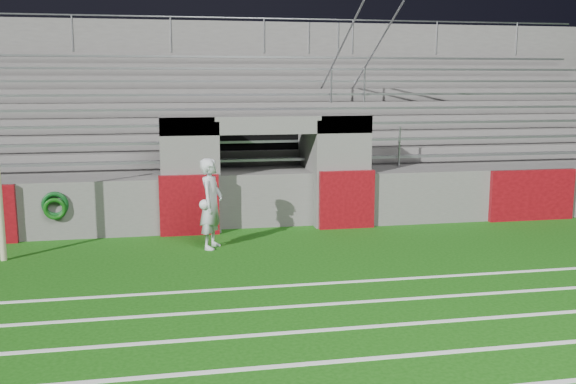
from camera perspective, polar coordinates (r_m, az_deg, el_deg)
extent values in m
plane|color=#144B0C|center=(11.82, 0.69, -6.77)|extent=(90.00, 90.00, 0.00)
cube|color=white|center=(8.17, 6.47, -14.57)|extent=(28.00, 0.09, 0.01)
cube|color=white|center=(9.06, 4.56, -12.04)|extent=(28.00, 0.09, 0.01)
cube|color=white|center=(9.96, 3.02, -9.95)|extent=(28.00, 0.09, 0.01)
cube|color=white|center=(10.88, 1.75, -8.21)|extent=(28.00, 0.09, 0.01)
cube|color=#555351|center=(17.62, 23.79, 0.01)|extent=(10.60, 0.35, 1.25)
cube|color=#555351|center=(14.75, -8.91, 1.62)|extent=(1.20, 1.00, 2.60)
cube|color=#555351|center=(15.29, 4.70, 2.00)|extent=(1.20, 1.00, 2.60)
cube|color=black|center=(16.59, -2.89, 2.46)|extent=(2.60, 0.20, 2.50)
cube|color=#555351|center=(15.38, -6.56, 1.83)|extent=(0.10, 2.20, 2.50)
cube|color=#555351|center=(15.72, 1.83, 2.06)|extent=(0.10, 2.20, 2.50)
cube|color=#555351|center=(14.80, -2.01, 6.05)|extent=(4.80, 1.00, 0.40)
cube|color=#555351|center=(18.72, -3.80, 2.98)|extent=(26.00, 8.00, 0.20)
cube|color=#555351|center=(18.80, -3.77, 1.09)|extent=(26.00, 8.00, 1.05)
cube|color=#5B070D|center=(14.31, -8.76, -1.16)|extent=(1.30, 0.15, 1.35)
cube|color=#5B070D|center=(14.86, 5.24, -0.68)|extent=(1.30, 0.15, 1.35)
cube|color=#5B070D|center=(16.78, 20.86, -0.25)|extent=(2.20, 0.15, 1.25)
cube|color=gray|center=(15.80, -2.50, 2.90)|extent=(23.00, 0.28, 0.06)
cube|color=#555351|center=(16.64, -2.93, 3.14)|extent=(24.00, 0.75, 0.38)
cube|color=gray|center=(16.50, -2.89, 4.51)|extent=(23.00, 0.28, 0.06)
cube|color=#555351|center=(17.36, -3.27, 4.04)|extent=(24.00, 0.75, 0.76)
cube|color=gray|center=(17.21, -3.25, 6.00)|extent=(23.00, 0.28, 0.06)
cube|color=#555351|center=(18.08, -3.59, 4.88)|extent=(24.00, 0.75, 1.14)
cube|color=gray|center=(17.93, -3.58, 7.37)|extent=(23.00, 0.28, 0.06)
cube|color=#555351|center=(18.81, -3.89, 5.65)|extent=(24.00, 0.75, 1.52)
cube|color=gray|center=(18.66, -3.89, 8.63)|extent=(23.00, 0.28, 0.06)
cube|color=#555351|center=(19.54, -4.17, 6.36)|extent=(24.00, 0.75, 1.90)
cube|color=gray|center=(19.40, -4.18, 9.79)|extent=(23.00, 0.28, 0.06)
cube|color=#555351|center=(20.27, -4.42, 7.02)|extent=(24.00, 0.75, 2.28)
cube|color=gray|center=(20.15, -4.44, 10.87)|extent=(23.00, 0.28, 0.06)
cube|color=#555351|center=(21.01, -4.66, 7.63)|extent=(24.00, 0.75, 2.66)
cube|color=gray|center=(20.91, -4.69, 11.87)|extent=(23.00, 0.28, 0.06)
cube|color=#555351|center=(21.68, -4.86, 7.86)|extent=(26.00, 0.60, 5.29)
cylinder|color=#A5A8AD|center=(16.05, 6.52, 3.96)|extent=(0.05, 0.05, 1.00)
cylinder|color=#A5A8AD|center=(18.86, 3.87, 9.49)|extent=(0.05, 0.05, 1.00)
cylinder|color=#A5A8AD|center=(21.82, 1.87, 13.54)|extent=(0.05, 0.05, 1.00)
cylinder|color=#A5A8AD|center=(18.86, 3.89, 11.01)|extent=(0.05, 6.02, 3.08)
cylinder|color=#A5A8AD|center=(16.38, 9.87, 3.99)|extent=(0.05, 0.05, 1.00)
cylinder|color=#A5A8AD|center=(19.13, 6.81, 9.45)|extent=(0.05, 0.05, 1.00)
cylinder|color=#A5A8AD|center=(22.06, 4.48, 13.48)|extent=(0.05, 0.05, 1.00)
cylinder|color=#A5A8AD|center=(19.14, 6.84, 10.94)|extent=(0.05, 6.02, 3.08)
cylinder|color=#A5A8AD|center=(21.47, -18.62, 13.24)|extent=(0.05, 0.05, 1.10)
cylinder|color=#A5A8AD|center=(21.30, -10.37, 13.62)|extent=(0.05, 0.05, 1.10)
cylinder|color=#A5A8AD|center=(21.54, -2.14, 13.72)|extent=(0.05, 0.05, 1.10)
cylinder|color=#A5A8AD|center=(22.20, 5.76, 13.57)|extent=(0.05, 0.05, 1.10)
cylinder|color=#A5A8AD|center=(23.22, 13.07, 13.20)|extent=(0.05, 0.05, 1.10)
cylinder|color=#A5A8AD|center=(24.57, 19.65, 12.69)|extent=(0.05, 0.05, 1.10)
cylinder|color=#A5A8AD|center=(21.46, -4.88, 15.18)|extent=(24.00, 0.05, 0.05)
imported|color=#B6BAC1|center=(13.08, -6.83, -1.03)|extent=(0.68, 0.80, 1.85)
sphere|color=silver|center=(12.92, -7.44, -1.12)|extent=(0.21, 0.21, 0.21)
torus|color=#0C3F16|center=(14.47, -20.00, -1.05)|extent=(0.56, 0.10, 0.56)
torus|color=#0E470E|center=(14.44, -20.02, -1.42)|extent=(0.48, 0.09, 0.48)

